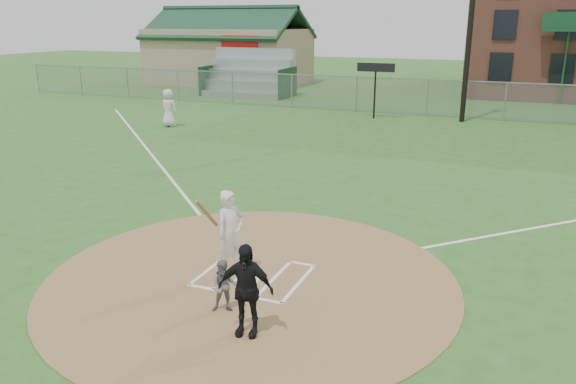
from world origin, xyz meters
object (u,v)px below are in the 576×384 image
at_px(batter_at_plate, 231,233).
at_px(catcher, 224,286).
at_px(ondeck_player, 169,108).
at_px(home_plate, 249,279).
at_px(umpire, 246,290).

bearing_deg(batter_at_plate, catcher, -66.64).
bearing_deg(ondeck_player, batter_at_plate, 130.74).
height_order(catcher, batter_at_plate, batter_at_plate).
bearing_deg(catcher, home_plate, 74.03).
height_order(home_plate, catcher, catcher).
relative_size(home_plate, umpire, 0.29).
bearing_deg(ondeck_player, home_plate, 131.65).
relative_size(umpire, ondeck_player, 0.88).
height_order(home_plate, umpire, umpire).
relative_size(home_plate, ondeck_player, 0.25).
relative_size(catcher, umpire, 0.61).
bearing_deg(batter_at_plate, home_plate, -13.61).
bearing_deg(ondeck_player, catcher, 129.60).
relative_size(umpire, batter_at_plate, 0.89).
bearing_deg(catcher, umpire, -60.42).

